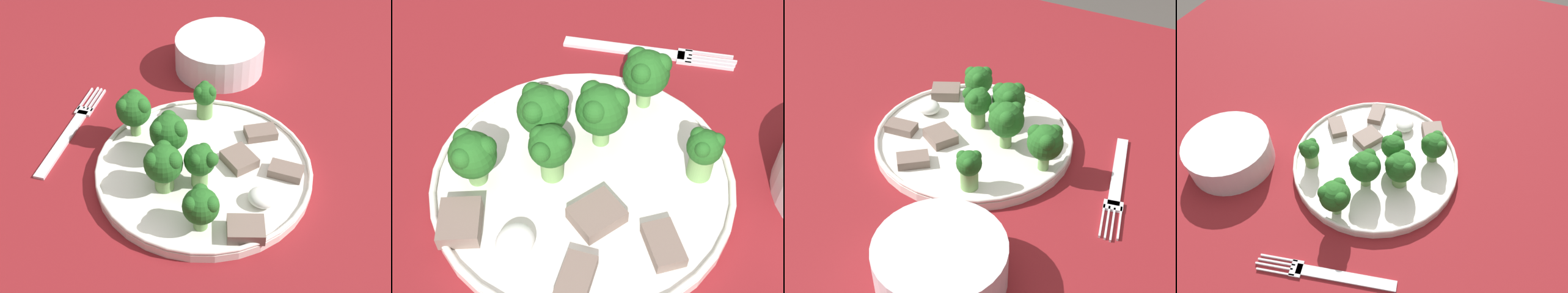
% 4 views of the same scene
% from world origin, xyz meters
% --- Properties ---
extents(table, '(1.34, 1.15, 0.71)m').
position_xyz_m(table, '(0.00, 0.00, 0.63)').
color(table, maroon).
rests_on(table, ground_plane).
extents(dinner_plate, '(0.28, 0.28, 0.02)m').
position_xyz_m(dinner_plate, '(-0.01, -0.06, 0.72)').
color(dinner_plate, white).
rests_on(dinner_plate, table).
extents(fork, '(0.07, 0.20, 0.00)m').
position_xyz_m(fork, '(-0.21, -0.07, 0.71)').
color(fork, silver).
rests_on(fork, table).
extents(cream_bowl, '(0.14, 0.14, 0.05)m').
position_xyz_m(cream_bowl, '(-0.10, 0.17, 0.73)').
color(cream_bowl, silver).
rests_on(cream_bowl, table).
extents(broccoli_floret_near_rim_left, '(0.04, 0.04, 0.06)m').
position_xyz_m(broccoli_floret_near_rim_left, '(0.00, -0.08, 0.76)').
color(broccoli_floret_near_rim_left, '#709E56').
rests_on(broccoli_floret_near_rim_left, dinner_plate).
extents(broccoli_floret_center_left, '(0.05, 0.05, 0.07)m').
position_xyz_m(broccoli_floret_center_left, '(-0.06, -0.06, 0.76)').
color(broccoli_floret_center_left, '#709E56').
rests_on(broccoli_floret_center_left, dinner_plate).
extents(broccoli_floret_back_left, '(0.05, 0.05, 0.06)m').
position_xyz_m(broccoli_floret_back_left, '(-0.03, -0.11, 0.76)').
color(broccoli_floret_back_left, '#709E56').
rests_on(broccoli_floret_back_left, dinner_plate).
extents(broccoli_floret_front_left, '(0.05, 0.05, 0.06)m').
position_xyz_m(broccoli_floret_front_left, '(-0.12, -0.04, 0.76)').
color(broccoli_floret_front_left, '#709E56').
rests_on(broccoli_floret_front_left, dinner_plate).
extents(broccoli_floret_center_back, '(0.03, 0.03, 0.05)m').
position_xyz_m(broccoli_floret_center_back, '(-0.06, 0.04, 0.75)').
color(broccoli_floret_center_back, '#709E56').
rests_on(broccoli_floret_center_back, dinner_plate).
extents(broccoli_floret_mid_cluster, '(0.04, 0.04, 0.06)m').
position_xyz_m(broccoli_floret_mid_cluster, '(0.03, -0.14, 0.75)').
color(broccoli_floret_mid_cluster, '#709E56').
rests_on(broccoli_floret_mid_cluster, dinner_plate).
extents(meat_slice_front_slice, '(0.05, 0.05, 0.01)m').
position_xyz_m(meat_slice_front_slice, '(0.03, -0.03, 0.73)').
color(meat_slice_front_slice, '#756056').
rests_on(meat_slice_front_slice, dinner_plate).
extents(meat_slice_middle_slice, '(0.05, 0.05, 0.02)m').
position_xyz_m(meat_slice_middle_slice, '(0.08, -0.13, 0.73)').
color(meat_slice_middle_slice, '#756056').
rests_on(meat_slice_middle_slice, dinner_plate).
extents(meat_slice_rear_slice, '(0.05, 0.03, 0.01)m').
position_xyz_m(meat_slice_rear_slice, '(0.09, -0.02, 0.73)').
color(meat_slice_rear_slice, '#756056').
rests_on(meat_slice_rear_slice, dinner_plate).
extents(meat_slice_edge_slice, '(0.05, 0.05, 0.01)m').
position_xyz_m(meat_slice_edge_slice, '(0.03, 0.04, 0.73)').
color(meat_slice_edge_slice, '#756056').
rests_on(meat_slice_edge_slice, dinner_plate).
extents(sauce_dollop, '(0.03, 0.03, 0.02)m').
position_xyz_m(sauce_dollop, '(0.08, -0.08, 0.73)').
color(sauce_dollop, white).
rests_on(sauce_dollop, dinner_plate).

